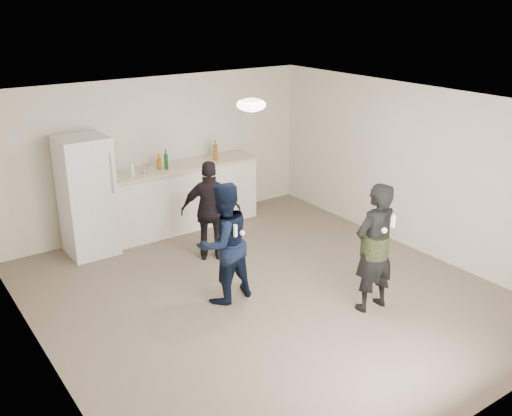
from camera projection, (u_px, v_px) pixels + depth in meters
floor at (265, 294)px, 7.50m from camera, size 6.00×6.00×0.00m
ceiling at (266, 104)px, 6.63m from camera, size 6.00×6.00×0.00m
wall_back at (158, 154)px, 9.37m from camera, size 6.00×0.00×6.00m
wall_front at (475, 306)px, 4.76m from camera, size 6.00×0.00×6.00m
wall_left at (38, 260)px, 5.59m from camera, size 0.00×6.00×6.00m
wall_right at (414, 169)px, 8.54m from camera, size 0.00×6.00×6.00m
counter at (183, 198)px, 9.49m from camera, size 2.60×0.56×1.05m
counter_top at (181, 166)px, 9.30m from camera, size 2.68×0.64×0.04m
fridge at (87, 196)px, 8.44m from camera, size 0.70×0.70×1.80m
fridge_handle at (112, 173)px, 8.16m from camera, size 0.02×0.02×0.60m
ceiling_dome at (251, 105)px, 6.88m from camera, size 0.36×0.36×0.16m
shaker at (144, 169)px, 8.82m from camera, size 0.08×0.08×0.17m
man at (223, 243)px, 7.12m from camera, size 0.83×0.68×1.58m
woman at (374, 248)px, 6.90m from camera, size 0.61×0.41×1.64m
camo_shorts at (375, 246)px, 6.89m from camera, size 0.34×0.34×0.28m
spectator at (211, 211)px, 8.29m from camera, size 0.94×0.78×1.50m
remote_man at (235, 231)px, 6.81m from camera, size 0.04×0.04×0.15m
nunchuk_man at (242, 233)px, 6.92m from camera, size 0.07×0.07×0.07m
remote_woman at (393, 221)px, 6.56m from camera, size 0.04×0.04×0.15m
nunchuk_woman at (384, 230)px, 6.56m from camera, size 0.07×0.07×0.07m
bottle_cluster at (183, 159)px, 9.25m from camera, size 1.68×0.28×0.25m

